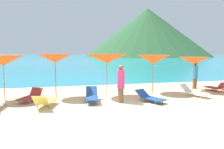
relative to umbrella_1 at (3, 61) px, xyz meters
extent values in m
cube|color=beige|center=(5.34, 7.45, -2.13)|extent=(50.00, 100.00, 0.30)
cube|color=teal|center=(5.34, 223.77, -1.97)|extent=(650.00, 440.00, 0.02)
cone|color=#2D5B33|center=(58.87, 122.39, 14.21)|extent=(83.71, 83.71, 32.37)
cylinder|color=#9E7F59|center=(0.00, 0.00, -0.92)|extent=(0.04, 0.04, 2.11)
cone|color=#EF5614|center=(0.00, 0.00, 0.00)|extent=(2.16, 2.16, 0.52)
sphere|color=#9E7F59|center=(0.00, 0.00, 0.16)|extent=(0.07, 0.07, 0.07)
cylinder|color=#9E7F59|center=(2.50, -0.04, -0.88)|extent=(0.05, 0.05, 2.18)
cone|color=#EF5614|center=(2.50, -0.04, 0.09)|extent=(1.82, 1.82, 0.46)
sphere|color=#9E7F59|center=(2.50, -0.04, 0.24)|extent=(0.07, 0.07, 0.07)
cylinder|color=#9E7F59|center=(5.18, -0.42, -0.89)|extent=(0.04, 0.04, 2.18)
cone|color=#EF5614|center=(5.18, -0.42, 0.08)|extent=(2.45, 2.45, 0.49)
sphere|color=#9E7F59|center=(5.18, -0.42, 0.23)|extent=(0.07, 0.07, 0.07)
cylinder|color=#9E7F59|center=(8.05, 0.02, -0.92)|extent=(0.06, 0.06, 2.11)
cone|color=#EF5614|center=(8.05, 0.02, 0.00)|extent=(2.10, 2.10, 0.53)
sphere|color=#9E7F59|center=(8.05, 0.02, 0.16)|extent=(0.07, 0.07, 0.07)
cylinder|color=#9E7F59|center=(10.73, 0.00, -0.98)|extent=(0.04, 0.04, 2.00)
cone|color=#EF5614|center=(10.73, 0.00, -0.09)|extent=(1.94, 1.94, 0.45)
sphere|color=#9E7F59|center=(10.73, 0.00, 0.05)|extent=(0.07, 0.07, 0.07)
cube|color=#1E478C|center=(4.19, -1.74, -1.73)|extent=(0.72, 1.26, 0.05)
cube|color=#1E478C|center=(4.28, -0.92, -1.54)|extent=(0.61, 0.54, 0.42)
cylinder|color=gray|center=(3.90, -2.09, -1.87)|extent=(0.04, 0.04, 0.22)
cylinder|color=gray|center=(4.39, -2.15, -1.87)|extent=(0.04, 0.04, 0.22)
cylinder|color=gray|center=(3.99, -1.26, -1.87)|extent=(0.04, 0.04, 0.22)
cylinder|color=gray|center=(4.49, -1.32, -1.87)|extent=(0.04, 0.04, 0.22)
cube|color=#D8BF4C|center=(2.15, -1.81, -1.75)|extent=(0.88, 1.30, 0.05)
cube|color=#D8BF4C|center=(1.96, -2.56, -1.55)|extent=(0.65, 0.53, 0.43)
cylinder|color=gray|center=(2.49, -1.51, -1.88)|extent=(0.04, 0.04, 0.20)
cylinder|color=gray|center=(2.00, -1.38, -1.88)|extent=(0.04, 0.04, 0.20)
cylinder|color=gray|center=(2.29, -2.31, -1.88)|extent=(0.04, 0.04, 0.20)
cylinder|color=gray|center=(1.79, -2.19, -1.88)|extent=(0.04, 0.04, 0.20)
cube|color=white|center=(9.88, -1.67, -1.74)|extent=(0.92, 1.26, 0.05)
cube|color=white|center=(9.59, -0.96, -1.56)|extent=(0.62, 0.57, 0.40)
cylinder|color=gray|center=(9.81, -2.09, -1.87)|extent=(0.04, 0.04, 0.21)
cylinder|color=gray|center=(10.22, -1.92, -1.87)|extent=(0.04, 0.04, 0.21)
cylinder|color=gray|center=(9.50, -1.34, -1.87)|extent=(0.04, 0.04, 0.21)
cylinder|color=gray|center=(9.92, -1.17, -1.87)|extent=(0.04, 0.04, 0.21)
cube|color=#1E478C|center=(7.05, -2.32, -1.79)|extent=(1.00, 1.24, 0.05)
cube|color=#1E478C|center=(6.74, -1.62, -1.63)|extent=(0.72, 0.66, 0.35)
cylinder|color=gray|center=(6.96, -2.73, -1.89)|extent=(0.04, 0.04, 0.16)
cylinder|color=gray|center=(7.42, -2.52, -1.89)|extent=(0.04, 0.04, 0.16)
cylinder|color=gray|center=(6.64, -2.04, -1.89)|extent=(0.04, 0.04, 0.16)
cylinder|color=gray|center=(7.11, -1.82, -1.89)|extent=(0.04, 0.04, 0.16)
cylinder|color=gray|center=(0.37, -1.49, -1.89)|extent=(0.04, 0.04, 0.17)
cube|color=#A53333|center=(12.04, -0.23, -1.78)|extent=(0.68, 1.11, 0.05)
cube|color=#A53333|center=(12.09, -0.93, -1.56)|extent=(0.60, 0.40, 0.47)
cylinder|color=gray|center=(12.28, 0.11, -1.89)|extent=(0.04, 0.04, 0.17)
cylinder|color=gray|center=(11.76, 0.08, -1.89)|extent=(0.04, 0.04, 0.17)
cylinder|color=gray|center=(12.33, -0.63, -1.89)|extent=(0.04, 0.04, 0.17)
cylinder|color=gray|center=(11.81, -0.67, -1.89)|extent=(0.04, 0.04, 0.17)
cube|color=#A53333|center=(1.25, -0.85, -1.77)|extent=(1.03, 1.30, 0.05)
cube|color=#A53333|center=(1.54, -0.20, -1.59)|extent=(0.67, 0.53, 0.39)
cylinder|color=gray|center=(0.86, -1.07, -1.88)|extent=(0.04, 0.04, 0.18)
cylinder|color=gray|center=(1.34, -1.28, -1.88)|extent=(0.04, 0.04, 0.18)
cylinder|color=gray|center=(1.19, -0.34, -1.88)|extent=(0.04, 0.04, 0.18)
cylinder|color=gray|center=(1.67, -0.55, -1.88)|extent=(0.04, 0.04, 0.18)
cylinder|color=brown|center=(11.37, 0.71, -1.64)|extent=(0.25, 0.25, 0.67)
cylinder|color=#3399D8|center=(11.37, 0.71, -0.87)|extent=(0.33, 0.33, 0.87)
sphere|color=brown|center=(11.37, 0.71, -0.33)|extent=(0.22, 0.22, 0.22)
cylinder|color=brown|center=(5.52, -1.98, -1.63)|extent=(0.26, 0.26, 0.68)
cylinder|color=#D83372|center=(5.52, -1.98, -0.85)|extent=(0.35, 0.35, 0.89)
sphere|color=brown|center=(5.52, -1.98, -0.30)|extent=(0.22, 0.22, 0.22)
camera|label=1|loc=(2.88, -11.35, 0.35)|focal=33.54mm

